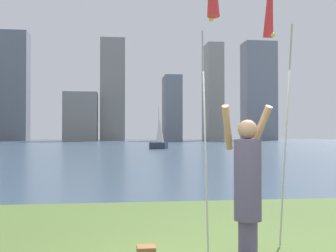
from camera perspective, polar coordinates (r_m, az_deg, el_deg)
The scene contains 9 objects.
ground at distance 55.91m, azimuth -5.84°, elevation -2.80°, with size 120.00×138.00×0.12m.
person at distance 5.75m, azimuth 10.90°, elevation -7.37°, with size 0.74×0.55×2.03m.
sailboat_5 at distance 44.75m, azimuth -1.21°, elevation -1.36°, with size 2.06×1.69×4.54m.
skyline_tower_1 at distance 100.84m, azimuth -20.38°, elevation 5.15°, with size 6.00×5.16×24.86m.
skyline_tower_2 at distance 99.02m, azimuth -11.95°, elevation 1.27°, with size 7.77×6.21×11.28m.
skyline_tower_3 at distance 100.86m, azimuth -7.65°, elevation 5.01°, with size 5.89×3.93×24.58m.
skyline_tower_4 at distance 98.36m, azimuth 0.55°, elevation 2.45°, with size 3.97×7.23×15.32m.
skyline_tower_5 at distance 103.29m, azimuth 6.19°, elevation 4.61°, with size 3.92×7.75×23.68m.
skyline_tower_6 at distance 105.84m, azimuth 12.41°, elevation 4.68°, with size 7.82×5.71×24.37m.
Camera 1 is at (-1.35, -4.92, 1.63)m, focal length 44.17 mm.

